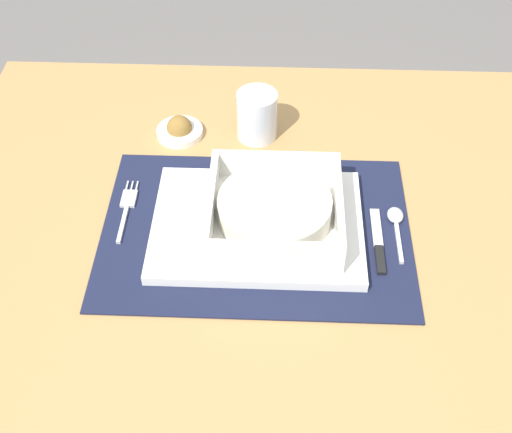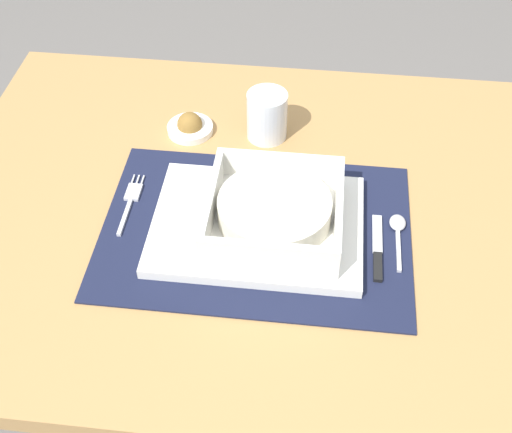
{
  "view_description": "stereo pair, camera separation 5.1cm",
  "coord_description": "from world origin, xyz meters",
  "px_view_note": "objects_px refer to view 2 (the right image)",
  "views": [
    {
      "loc": [
        0.03,
        -0.73,
        1.49
      ],
      "look_at": [
        0.01,
        -0.05,
        0.79
      ],
      "focal_mm": 47.81,
      "sensor_mm": 36.0,
      "label": 1
    },
    {
      "loc": [
        0.08,
        -0.73,
        1.49
      ],
      "look_at": [
        0.01,
        -0.05,
        0.79
      ],
      "focal_mm": 47.81,
      "sensor_mm": 36.0,
      "label": 2
    }
  ],
  "objects_px": {
    "spoon": "(398,228)",
    "condiment_saucer": "(190,127)",
    "dining_table": "(255,254)",
    "porridge_bowl": "(274,212)",
    "fork": "(131,199)",
    "drinking_glass": "(269,118)",
    "butter_knife": "(377,251)"
  },
  "relations": [
    {
      "from": "porridge_bowl",
      "to": "drinking_glass",
      "type": "bearing_deg",
      "value": 97.63
    },
    {
      "from": "dining_table",
      "to": "porridge_bowl",
      "type": "distance_m",
      "value": 0.16
    },
    {
      "from": "butter_knife",
      "to": "condiment_saucer",
      "type": "xyz_separation_m",
      "value": [
        -0.31,
        0.24,
        0.0
      ]
    },
    {
      "from": "fork",
      "to": "spoon",
      "type": "bearing_deg",
      "value": -0.36
    },
    {
      "from": "spoon",
      "to": "porridge_bowl",
      "type": "bearing_deg",
      "value": -172.43
    },
    {
      "from": "butter_knife",
      "to": "condiment_saucer",
      "type": "bearing_deg",
      "value": 140.08
    },
    {
      "from": "porridge_bowl",
      "to": "condiment_saucer",
      "type": "height_order",
      "value": "porridge_bowl"
    },
    {
      "from": "fork",
      "to": "spoon",
      "type": "xyz_separation_m",
      "value": [
        0.4,
        -0.02,
        0.0
      ]
    },
    {
      "from": "spoon",
      "to": "drinking_glass",
      "type": "bearing_deg",
      "value": 136.97
    },
    {
      "from": "dining_table",
      "to": "fork",
      "type": "bearing_deg",
      "value": -176.94
    },
    {
      "from": "dining_table",
      "to": "butter_knife",
      "type": "height_order",
      "value": "butter_knife"
    },
    {
      "from": "porridge_bowl",
      "to": "butter_knife",
      "type": "relative_size",
      "value": 1.52
    },
    {
      "from": "dining_table",
      "to": "butter_knife",
      "type": "distance_m",
      "value": 0.23
    },
    {
      "from": "spoon",
      "to": "butter_knife",
      "type": "bearing_deg",
      "value": -121.3
    },
    {
      "from": "spoon",
      "to": "drinking_glass",
      "type": "xyz_separation_m",
      "value": [
        -0.21,
        0.2,
        0.03
      ]
    },
    {
      "from": "spoon",
      "to": "drinking_glass",
      "type": "height_order",
      "value": "drinking_glass"
    },
    {
      "from": "dining_table",
      "to": "fork",
      "type": "relative_size",
      "value": 7.55
    },
    {
      "from": "fork",
      "to": "condiment_saucer",
      "type": "relative_size",
      "value": 1.67
    },
    {
      "from": "drinking_glass",
      "to": "butter_knife",
      "type": "bearing_deg",
      "value": -54.06
    },
    {
      "from": "spoon",
      "to": "condiment_saucer",
      "type": "xyz_separation_m",
      "value": [
        -0.34,
        0.2,
        0.0
      ]
    },
    {
      "from": "dining_table",
      "to": "butter_knife",
      "type": "bearing_deg",
      "value": -22.16
    },
    {
      "from": "drinking_glass",
      "to": "spoon",
      "type": "bearing_deg",
      "value": -43.81
    },
    {
      "from": "fork",
      "to": "spoon",
      "type": "relative_size",
      "value": 1.21
    },
    {
      "from": "drinking_glass",
      "to": "fork",
      "type": "bearing_deg",
      "value": -136.46
    },
    {
      "from": "butter_knife",
      "to": "drinking_glass",
      "type": "xyz_separation_m",
      "value": [
        -0.18,
        0.25,
        0.03
      ]
    },
    {
      "from": "dining_table",
      "to": "drinking_glass",
      "type": "bearing_deg",
      "value": 88.85
    },
    {
      "from": "fork",
      "to": "spoon",
      "type": "height_order",
      "value": "spoon"
    },
    {
      "from": "porridge_bowl",
      "to": "spoon",
      "type": "bearing_deg",
      "value": 6.79
    },
    {
      "from": "fork",
      "to": "butter_knife",
      "type": "height_order",
      "value": "butter_knife"
    },
    {
      "from": "fork",
      "to": "condiment_saucer",
      "type": "bearing_deg",
      "value": 73.89
    },
    {
      "from": "spoon",
      "to": "fork",
      "type": "bearing_deg",
      "value": 178.31
    },
    {
      "from": "fork",
      "to": "porridge_bowl",
      "type": "bearing_deg",
      "value": -7.75
    }
  ]
}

